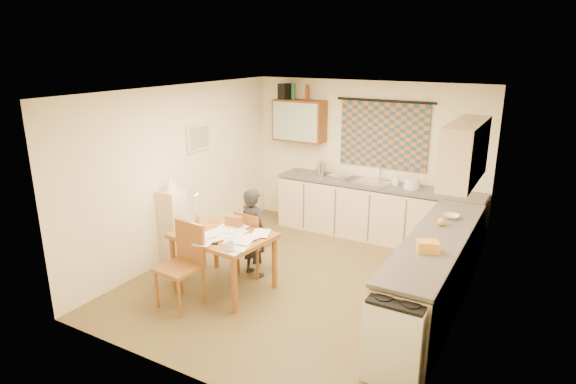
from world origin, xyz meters
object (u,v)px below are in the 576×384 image
Objects in this scene: chair_far at (255,253)px; shelf_stand at (173,228)px; counter_right at (434,274)px; counter_back at (375,211)px; person at (253,232)px; stove at (398,335)px; dining_table at (224,261)px.

chair_far is 1.24m from shelf_stand.
shelf_stand is (-3.54, -0.55, 0.10)m from counter_right.
person is at bearing -115.00° from counter_back.
chair_far is (-1.00, -2.03, -0.17)m from counter_back.
chair_far reaches higher than stove.
dining_table is (-2.46, 0.58, -0.04)m from stove.
person reaches higher than stove.
person is at bearing 12.60° from shelf_stand.
counter_back is at bearing 127.21° from counter_right.
counter_back is 3.92× the size of stove.
shelf_stand reaches higher than counter_back.
stove is at bearing 170.17° from person.
person reaches higher than dining_table.
counter_right is 2.34× the size of dining_table.
stove is 2.60m from person.
chair_far is (-2.37, 1.16, -0.14)m from stove.
counter_back and counter_right have the same top height.
stove is at bearing -13.16° from shelf_stand.
person is (-2.35, -0.29, 0.16)m from counter_right.
chair_far is at bearing 87.53° from dining_table.
counter_right is at bearing 8.85° from shelf_stand.
counter_back is 2.68× the size of person.
shelf_stand is (-1.19, -0.27, -0.07)m from person.
stove is at bearing -90.00° from counter_right.
counter_right is 2.69× the size of shelf_stand.
stove is (1.37, -3.19, -0.03)m from counter_back.
person is at bearing 83.74° from dining_table.
counter_back is 2.62× the size of dining_table.
counter_back reaches higher than dining_table.
person is (0.03, -0.07, 0.34)m from chair_far.
shelf_stand is (-1.17, -0.33, 0.27)m from chair_far.
stove is at bearing 160.43° from chair_far.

